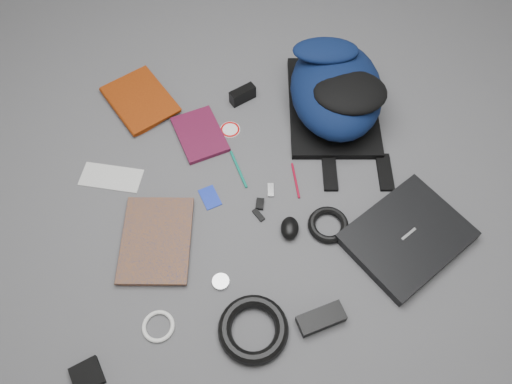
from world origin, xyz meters
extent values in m
plane|color=#4F4F51|center=(0.00, 0.00, 0.00)|extent=(4.00, 4.00, 0.00)
cube|color=black|center=(0.42, -0.25, 0.02)|extent=(0.44, 0.40, 0.04)
imported|color=maroon|center=(-0.42, 0.43, 0.01)|extent=(0.29, 0.32, 0.03)
imported|color=#B6610D|center=(-0.44, -0.07, 0.01)|extent=(0.27, 0.33, 0.02)
cube|color=silver|center=(-0.46, 0.17, 0.00)|extent=(0.22, 0.16, 0.00)
cube|color=#440D23|center=(-0.14, 0.28, 0.01)|extent=(0.19, 0.23, 0.02)
cube|color=black|center=(0.04, 0.41, 0.03)|extent=(0.10, 0.07, 0.05)
cylinder|color=white|center=(-0.03, 0.28, 0.00)|extent=(0.07, 0.07, 0.00)
cylinder|color=#0D7C63|center=(-0.04, 0.11, 0.00)|extent=(0.03, 0.15, 0.01)
cylinder|color=maroon|center=(0.14, 0.03, 0.00)|extent=(0.02, 0.14, 0.01)
cube|color=#1831B9|center=(-0.15, 0.02, 0.00)|extent=(0.07, 0.09, 0.00)
cube|color=black|center=(-0.01, -0.08, 0.00)|extent=(0.04, 0.05, 0.01)
cube|color=silver|center=(0.05, 0.01, 0.00)|extent=(0.03, 0.05, 0.01)
cube|color=black|center=(0.00, -0.04, 0.01)|extent=(0.04, 0.05, 0.01)
ellipsoid|color=black|center=(0.07, -0.15, 0.02)|extent=(0.08, 0.09, 0.04)
cylinder|color=#ADAEAF|center=(-0.26, -0.07, 0.01)|extent=(0.06, 0.06, 0.01)
cylinder|color=silver|center=(-0.17, -0.27, 0.01)|extent=(0.05, 0.05, 0.01)
torus|color=black|center=(0.20, -0.16, 0.01)|extent=(0.15, 0.15, 0.02)
cube|color=black|center=(0.09, -0.44, 0.02)|extent=(0.14, 0.08, 0.03)
torus|color=black|center=(-0.10, -0.43, 0.02)|extent=(0.23, 0.23, 0.04)
cube|color=black|center=(-0.56, -0.46, 0.01)|extent=(0.10, 0.10, 0.02)
torus|color=white|center=(-0.36, -0.36, 0.01)|extent=(0.11, 0.11, 0.01)
camera|label=1|loc=(-0.17, -0.80, 1.41)|focal=35.00mm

